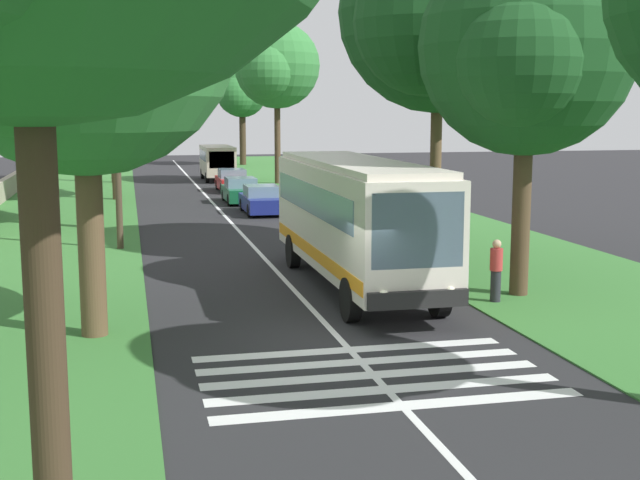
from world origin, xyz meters
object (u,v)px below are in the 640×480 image
at_px(coach_bus, 354,215).
at_px(roadside_tree_right_3, 240,94).
at_px(roadside_tree_left_1, 109,67).
at_px(roadside_tree_left_4, 78,56).
at_px(roadside_tree_left_2, 76,25).
at_px(pedestrian, 496,270).
at_px(roadside_tree_right_1, 432,18).
at_px(trailing_car_1, 241,191).
at_px(roadside_tree_right_4, 519,54).
at_px(trailing_car_0, 261,200).
at_px(roadside_tree_left_3, 109,66).
at_px(trailing_car_2, 232,181).
at_px(utility_pole, 117,137).
at_px(trailing_minibus_0, 217,159).
at_px(roadside_tree_right_2, 274,68).

relative_size(coach_bus, roadside_tree_right_3, 1.23).
height_order(roadside_tree_left_1, roadside_tree_left_4, roadside_tree_left_1).
relative_size(roadside_tree_left_2, pedestrian, 6.31).
distance_m(roadside_tree_left_2, roadside_tree_right_1, 14.45).
bearing_deg(trailing_car_1, roadside_tree_right_4, -170.19).
height_order(coach_bus, roadside_tree_left_4, roadside_tree_left_4).
distance_m(trailing_car_0, roadside_tree_left_3, 13.16).
distance_m(trailing_car_0, roadside_tree_right_3, 38.09).
relative_size(roadside_tree_right_3, pedestrian, 5.35).
height_order(trailing_car_0, roadside_tree_left_4, roadside_tree_left_4).
bearing_deg(roadside_tree_left_4, coach_bus, -150.66).
bearing_deg(roadside_tree_right_1, roadside_tree_left_2, 127.26).
height_order(roadside_tree_left_1, pedestrian, roadside_tree_left_1).
distance_m(roadside_tree_left_1, roadside_tree_right_3, 20.78).
distance_m(roadside_tree_left_3, roadside_tree_right_1, 24.52).
bearing_deg(roadside_tree_left_3, roadside_tree_left_1, 0.80).
bearing_deg(roadside_tree_left_3, roadside_tree_right_3, -21.27).
distance_m(roadside_tree_left_4, roadside_tree_right_4, 20.74).
bearing_deg(roadside_tree_left_1, pedestrian, -165.59).
xyz_separation_m(roadside_tree_right_3, roadside_tree_right_4, (-57.51, -0.05, 0.07)).
height_order(trailing_car_2, roadside_tree_left_1, roadside_tree_left_1).
bearing_deg(roadside_tree_left_2, roadside_tree_left_1, 0.02).
xyz_separation_m(roadside_tree_right_4, utility_pole, (10.33, 10.83, -2.47)).
relative_size(roadside_tree_left_1, roadside_tree_right_4, 1.10).
xyz_separation_m(trailing_minibus_0, roadside_tree_right_3, (16.82, -3.98, 5.04)).
distance_m(coach_bus, roadside_tree_left_1, 39.53).
height_order(roadside_tree_left_3, roadside_tree_right_3, roadside_tree_left_3).
distance_m(trailing_car_0, roadside_tree_right_2, 18.86).
bearing_deg(roadside_tree_left_3, roadside_tree_right_4, -158.36).
xyz_separation_m(trailing_minibus_0, roadside_tree_left_1, (-0.47, 7.45, 6.57)).
xyz_separation_m(roadside_tree_left_3, roadside_tree_left_4, (-11.94, 1.06, -0.15)).
height_order(coach_bus, pedestrian, coach_bus).
relative_size(coach_bus, roadside_tree_left_3, 0.99).
bearing_deg(roadside_tree_right_3, trailing_car_2, 171.14).
bearing_deg(roadside_tree_left_4, trailing_minibus_0, -19.13).
height_order(coach_bus, trailing_car_0, coach_bus).
xyz_separation_m(trailing_car_1, roadside_tree_right_2, (11.83, -4.02, 7.33)).
relative_size(roadside_tree_right_4, utility_pole, 1.22).
distance_m(coach_bus, trailing_car_1, 23.43).
distance_m(coach_bus, trailing_minibus_0, 38.84).
height_order(roadside_tree_right_2, roadside_tree_right_4, roadside_tree_right_2).
bearing_deg(coach_bus, roadside_tree_right_3, -4.15).
relative_size(trailing_car_0, trailing_minibus_0, 0.72).
height_order(roadside_tree_right_1, roadside_tree_right_4, roadside_tree_right_1).
bearing_deg(trailing_car_0, coach_bus, 179.68).
relative_size(roadside_tree_left_2, roadside_tree_right_3, 1.18).
bearing_deg(roadside_tree_left_1, roadside_tree_right_1, -161.07).
bearing_deg(trailing_minibus_0, trailing_car_1, 178.79).
bearing_deg(utility_pole, roadside_tree_right_4, -133.66).
relative_size(trailing_car_1, roadside_tree_left_1, 0.40).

